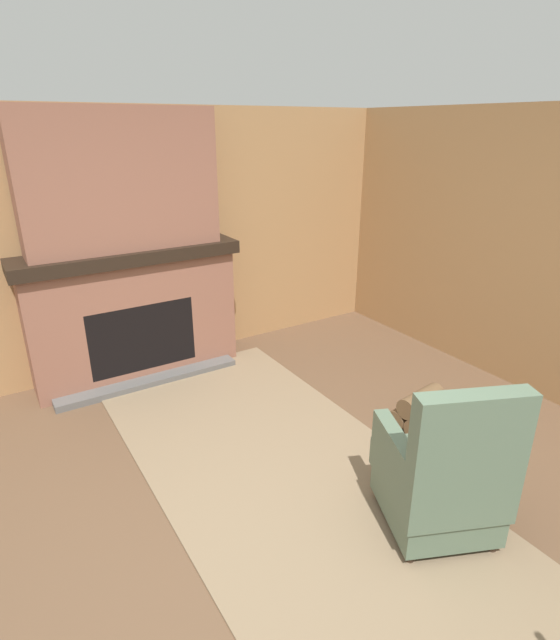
{
  "coord_description": "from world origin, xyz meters",
  "views": [
    {
      "loc": [
        1.69,
        -1.13,
        2.21
      ],
      "look_at": [
        -1.12,
        0.63,
        0.9
      ],
      "focal_mm": 28.0,
      "sensor_mm": 36.0,
      "label": 1
    }
  ],
  "objects_px": {
    "oil_lamp_vase": "(91,239)",
    "storage_case": "(203,230)",
    "armchair": "(442,477)",
    "firewood_stack": "(429,414)"
  },
  "relations": [
    {
      "from": "oil_lamp_vase",
      "to": "storage_case",
      "type": "bearing_deg",
      "value": 90.0
    },
    {
      "from": "oil_lamp_vase",
      "to": "storage_case",
      "type": "xyz_separation_m",
      "value": [
        0.0,
        1.0,
        -0.03
      ]
    },
    {
      "from": "firewood_stack",
      "to": "storage_case",
      "type": "bearing_deg",
      "value": -158.41
    },
    {
      "from": "armchair",
      "to": "firewood_stack",
      "type": "xyz_separation_m",
      "value": [
        -0.74,
        0.74,
        -0.23
      ]
    },
    {
      "from": "firewood_stack",
      "to": "storage_case",
      "type": "distance_m",
      "value": 2.59
    },
    {
      "from": "firewood_stack",
      "to": "oil_lamp_vase",
      "type": "bearing_deg",
      "value": -139.26
    },
    {
      "from": "firewood_stack",
      "to": "storage_case",
      "type": "xyz_separation_m",
      "value": [
        -2.16,
        -0.85,
        1.15
      ]
    },
    {
      "from": "oil_lamp_vase",
      "to": "firewood_stack",
      "type": "bearing_deg",
      "value": 40.74
    },
    {
      "from": "oil_lamp_vase",
      "to": "armchair",
      "type": "bearing_deg",
      "value": 21.15
    },
    {
      "from": "armchair",
      "to": "storage_case",
      "type": "xyz_separation_m",
      "value": [
        -2.89,
        -0.11,
        0.91
      ]
    }
  ]
}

